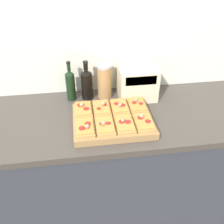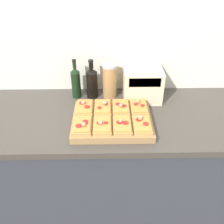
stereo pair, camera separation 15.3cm
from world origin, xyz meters
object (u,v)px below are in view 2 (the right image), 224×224
Objects in this scene: cutting_board at (112,121)px; wine_bottle at (92,82)px; grain_jar_tall at (110,81)px; toaster_oven at (142,84)px; olive_oil_bottle at (76,82)px.

cutting_board is 0.34m from wine_bottle.
grain_jar_tall is at bearing 92.09° from cutting_board.
cutting_board is 0.32m from grain_jar_tall.
wine_bottle is (-0.13, 0.31, 0.09)m from cutting_board.
grain_jar_tall is at bearing 172.96° from toaster_oven.
olive_oil_bottle is at bearing -180.00° from wine_bottle.
cutting_board is at bearing -125.97° from toaster_oven.
olive_oil_bottle is 0.11m from wine_bottle.
cutting_board is 1.94× the size of grain_jar_tall.
wine_bottle is (0.11, 0.00, -0.00)m from olive_oil_bottle.
toaster_oven is at bearing 54.03° from cutting_board.
olive_oil_bottle is 1.01× the size of wine_bottle.
olive_oil_bottle reaches higher than grain_jar_tall.
olive_oil_bottle is 0.22m from grain_jar_tall.
toaster_oven is at bearing -7.04° from grain_jar_tall.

